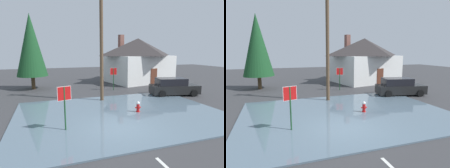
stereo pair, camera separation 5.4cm
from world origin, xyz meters
TOP-DOWN VIEW (x-y plane):
  - ground_plane at (0.00, 0.00)m, footprint 80.00×80.00m
  - flood_puddle at (1.04, 2.41)m, footprint 13.47×9.78m
  - lane_stop_bar at (0.33, -1.28)m, footprint 3.65×0.63m
  - stop_sign_near at (-2.75, 0.73)m, footprint 0.71×0.22m
  - fire_hydrant at (2.17, 2.24)m, footprint 0.40×0.34m
  - utility_pole at (0.76, 6.08)m, footprint 1.60×0.28m
  - stop_sign_far at (3.16, 10.01)m, footprint 0.74×0.08m
  - house at (8.31, 14.77)m, footprint 9.67×8.53m
  - parked_car at (7.74, 6.03)m, footprint 4.69×2.67m
  - pine_tree_mid_left at (-4.90, 13.46)m, footprint 3.20×3.20m

SIDE VIEW (x-z plane):
  - ground_plane at x=0.00m, z-range -0.10..0.00m
  - lane_stop_bar at x=0.33m, z-range 0.00..0.01m
  - flood_puddle at x=1.04m, z-range 0.00..0.08m
  - fire_hydrant at x=2.17m, z-range -0.01..0.79m
  - parked_car at x=7.74m, z-range -0.04..1.59m
  - stop_sign_near at x=-2.75m, z-range 0.51..2.89m
  - stop_sign_far at x=3.16m, z-range 0.51..2.89m
  - house at x=8.31m, z-range -0.12..6.12m
  - pine_tree_mid_left at x=-4.90m, z-range 0.71..8.71m
  - utility_pole at x=0.76m, z-range 0.18..9.35m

